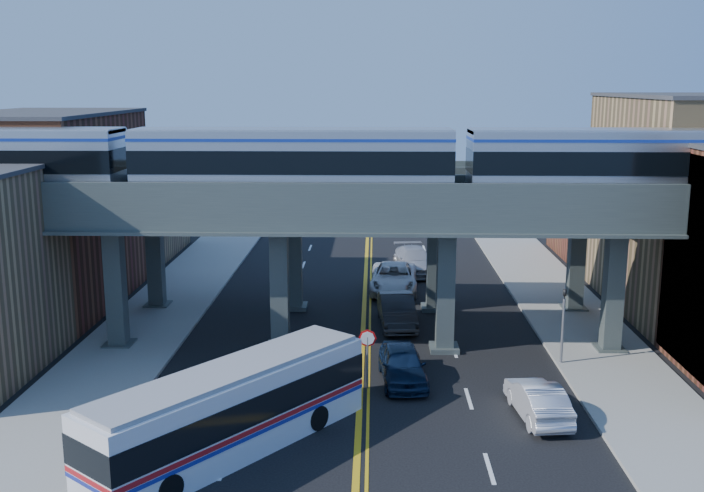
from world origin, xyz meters
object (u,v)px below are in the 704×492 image
at_px(stop_sign, 368,349).
at_px(car_parked_curb, 538,400).
at_px(car_lane_b, 397,311).
at_px(transit_bus, 232,411).
at_px(transit_train, 293,161).
at_px(car_lane_c, 394,278).
at_px(traffic_signal, 563,318).
at_px(car_lane_a, 403,364).
at_px(car_lane_d, 414,260).

height_order(stop_sign, car_parked_curb, stop_sign).
bearing_deg(car_lane_b, transit_bus, -117.03).
xyz_separation_m(transit_train, car_lane_c, (5.05, 11.04, -8.37)).
xyz_separation_m(stop_sign, traffic_signal, (8.90, 3.00, 0.54)).
height_order(traffic_signal, car_lane_b, traffic_signal).
relative_size(car_lane_a, car_lane_b, 0.91).
relative_size(car_lane_c, car_parked_curb, 1.40).
distance_m(traffic_signal, transit_bus, 16.29).
relative_size(car_lane_b, car_lane_c, 0.83).
xyz_separation_m(stop_sign, car_lane_b, (1.50, 8.83, -0.92)).
height_order(transit_bus, car_lane_d, transit_bus).
height_order(transit_train, car_lane_a, transit_train).
bearing_deg(car_lane_b, stop_sign, -103.79).
bearing_deg(car_lane_d, traffic_signal, -79.65).
xyz_separation_m(stop_sign, car_parked_curb, (6.65, -2.75, -1.03)).
xyz_separation_m(transit_bus, car_lane_c, (6.22, 21.94, -0.66)).
xyz_separation_m(stop_sign, car_lane_d, (3.03, 21.05, -0.92)).
distance_m(car_lane_a, car_parked_curb, 6.24).
bearing_deg(car_lane_b, car_lane_c, 85.85).
bearing_deg(car_lane_b, transit_train, -146.97).
bearing_deg(car_lane_a, transit_train, 135.55).
xyz_separation_m(transit_bus, car_parked_curb, (11.36, 3.15, -0.79)).
height_order(stop_sign, car_lane_c, stop_sign).
relative_size(stop_sign, car_lane_c, 0.43).
bearing_deg(car_lane_d, car_lane_a, -101.93).
bearing_deg(transit_train, traffic_signal, -9.13).
bearing_deg(transit_bus, traffic_signal, -18.61).
bearing_deg(car_parked_curb, transit_bus, 9.04).
distance_m(traffic_signal, car_lane_b, 9.53).
relative_size(transit_train, car_lane_b, 9.00).
relative_size(traffic_signal, car_lane_b, 0.80).
bearing_deg(traffic_signal, car_parked_curb, -111.37).
bearing_deg(transit_bus, car_lane_c, 22.40).
xyz_separation_m(traffic_signal, car_lane_d, (-5.87, 18.05, -1.46)).
xyz_separation_m(traffic_signal, transit_bus, (-13.62, -8.90, -0.79)).
height_order(stop_sign, car_lane_a, stop_sign).
relative_size(transit_train, car_lane_a, 9.88).
distance_m(transit_bus, car_lane_d, 28.05).
height_order(traffic_signal, car_lane_c, traffic_signal).
distance_m(transit_bus, car_lane_a, 9.19).
bearing_deg(car_lane_d, car_lane_b, -104.80).
bearing_deg(car_lane_c, traffic_signal, -57.97).
bearing_deg(stop_sign, car_lane_a, 28.03).
bearing_deg(car_lane_a, car_parked_curb, -39.67).
bearing_deg(traffic_signal, car_lane_b, 141.77).
bearing_deg(car_lane_d, transit_bus, -113.71).
height_order(transit_train, traffic_signal, transit_train).
distance_m(car_lane_b, car_lane_d, 12.31).
bearing_deg(car_lane_d, transit_train, -119.96).
bearing_deg(traffic_signal, transit_train, 170.87).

